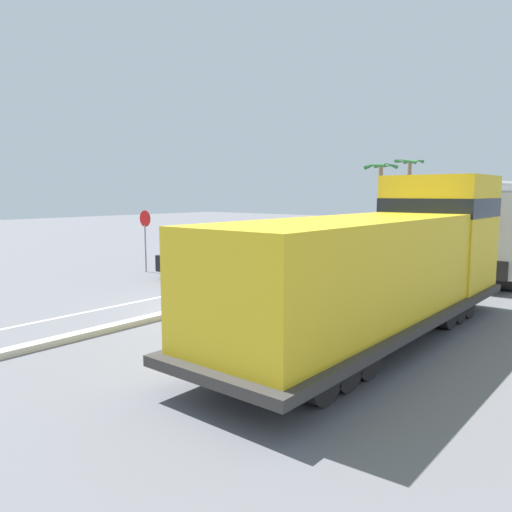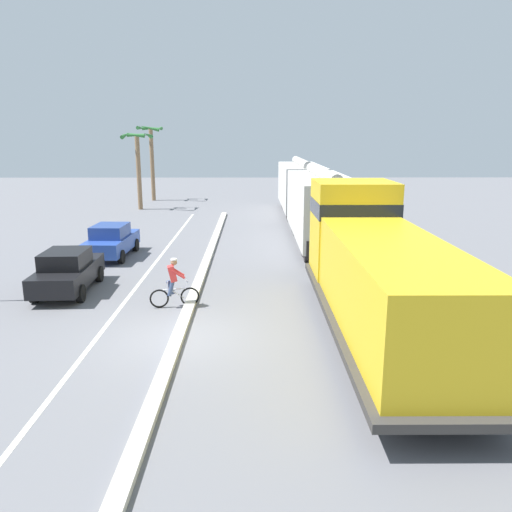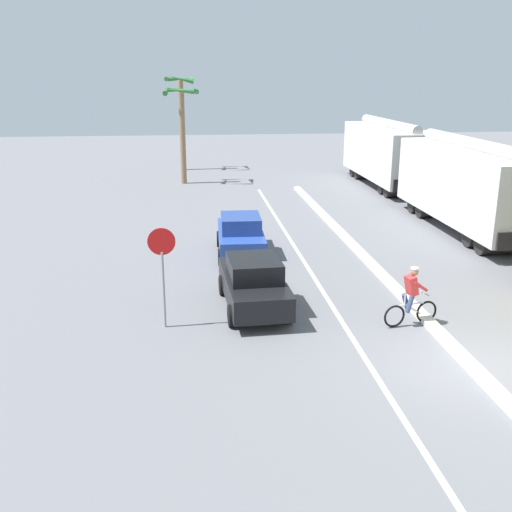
# 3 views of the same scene
# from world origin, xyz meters

# --- Properties ---
(ground_plane) EXTENTS (120.00, 120.00, 0.00)m
(ground_plane) POSITION_xyz_m (0.00, 0.00, 0.00)
(ground_plane) COLOR slate
(median_curb) EXTENTS (0.36, 36.00, 0.16)m
(median_curb) POSITION_xyz_m (0.00, 6.00, 0.08)
(median_curb) COLOR beige
(median_curb) RESTS_ON ground
(lane_stripe) EXTENTS (0.14, 36.00, 0.01)m
(lane_stripe) POSITION_xyz_m (-2.40, 6.00, 0.00)
(lane_stripe) COLOR silver
(lane_stripe) RESTS_ON ground
(locomotive) EXTENTS (3.10, 11.61, 4.20)m
(locomotive) POSITION_xyz_m (5.84, 0.73, 1.80)
(locomotive) COLOR gold
(locomotive) RESTS_ON ground
(hopper_car_lead) EXTENTS (2.90, 10.60, 4.18)m
(hopper_car_lead) POSITION_xyz_m (5.84, 12.89, 2.08)
(hopper_car_lead) COLOR silver
(hopper_car_lead) RESTS_ON ground
(hopper_car_middle) EXTENTS (2.90, 10.60, 4.18)m
(hopper_car_middle) POSITION_xyz_m (5.84, 24.49, 2.08)
(hopper_car_middle) COLOR silver
(hopper_car_middle) RESTS_ON ground
(parked_car_black) EXTENTS (1.98, 4.27, 1.62)m
(parked_car_black) POSITION_xyz_m (-4.82, 4.50, 0.82)
(parked_car_black) COLOR black
(parked_car_black) RESTS_ON ground
(parked_car_blue) EXTENTS (1.93, 4.25, 1.62)m
(parked_car_blue) POSITION_xyz_m (-4.72, 10.16, 0.82)
(parked_car_blue) COLOR #28479E
(parked_car_blue) RESTS_ON ground
(cyclist) EXTENTS (1.68, 0.55, 1.71)m
(cyclist) POSITION_xyz_m (-0.55, 2.72, 0.82)
(cyclist) COLOR black
(cyclist) RESTS_ON ground
(palm_tree_near) EXTENTS (2.32, 2.20, 6.89)m
(palm_tree_near) POSITION_xyz_m (-7.07, 32.86, 4.79)
(palm_tree_near) COLOR #846647
(palm_tree_near) RESTS_ON ground
(palm_tree_far) EXTENTS (2.28, 2.27, 6.25)m
(palm_tree_far) POSITION_xyz_m (-7.02, 26.88, 4.40)
(palm_tree_far) COLOR #846647
(palm_tree_far) RESTS_ON ground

